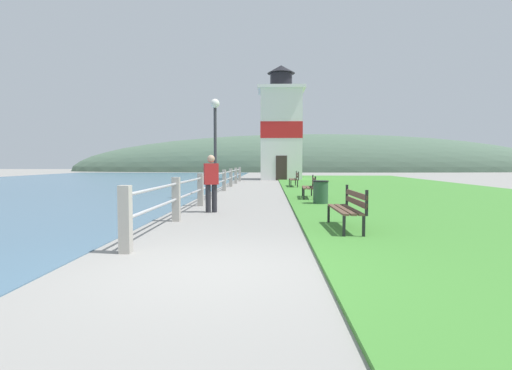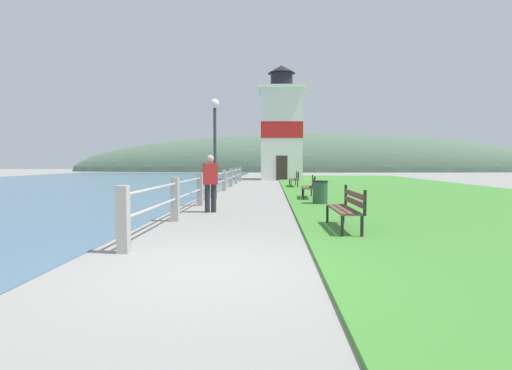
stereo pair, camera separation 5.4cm
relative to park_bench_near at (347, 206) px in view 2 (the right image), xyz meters
name	(u,v)px [view 2 (the right image)]	position (x,y,z in m)	size (l,w,h in m)	color
ground_plane	(204,271)	(-2.51, -3.14, -0.54)	(160.00, 160.00, 0.00)	gray
grass_verge	(404,191)	(5.05, 11.77, -0.51)	(12.00, 44.72, 0.06)	#428433
seawall_railing	(220,180)	(-3.98, 10.03, 0.08)	(0.18, 24.52, 1.09)	#A8A399
park_bench_near	(347,206)	(0.00, 0.00, 0.00)	(0.50, 1.82, 0.94)	brown
park_bench_midway	(310,186)	(-0.06, 7.33, 0.00)	(0.57, 1.82, 0.94)	brown
park_bench_far	(295,178)	(-0.20, 14.84, 0.00)	(0.48, 2.00, 0.94)	brown
lighthouse	(281,129)	(-0.72, 25.57, 3.71)	(3.88, 3.88, 9.59)	white
person_strolling	(210,181)	(-3.37, 3.12, 0.37)	(0.45, 0.33, 1.67)	#28282D
trash_bin	(320,193)	(0.07, 5.21, -0.12)	(0.54, 0.54, 0.84)	#2D5138
lamp_post	(215,130)	(-3.83, 7.41, 2.20)	(0.36, 0.36, 3.96)	#333338
distant_hillside	(314,171)	(5.49, 56.68, -0.54)	(80.00, 16.00, 12.00)	#4C6651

